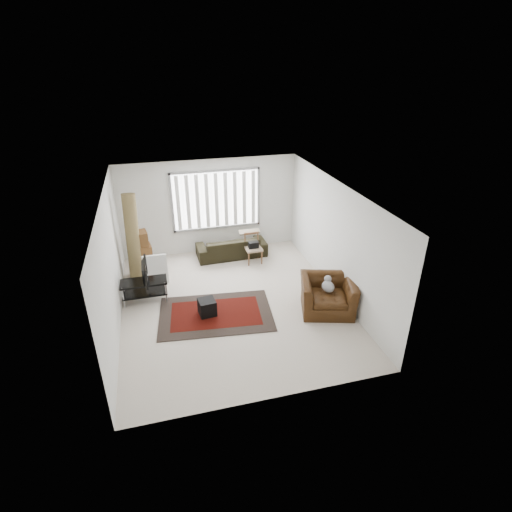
{
  "coord_description": "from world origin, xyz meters",
  "views": [
    {
      "loc": [
        -1.5,
        -7.7,
        5.17
      ],
      "look_at": [
        0.63,
        0.23,
        1.05
      ],
      "focal_mm": 28.0,
      "sensor_mm": 36.0,
      "label": 1
    }
  ],
  "objects_px": {
    "side_chair": "(253,247)",
    "moving_boxes": "(142,255)",
    "armchair": "(328,293)",
    "sofa": "(231,244)",
    "tv_stand": "(144,287)"
  },
  "relations": [
    {
      "from": "sofa",
      "to": "armchair",
      "type": "xyz_separation_m",
      "value": [
        1.52,
        -3.24,
        0.07
      ]
    },
    {
      "from": "side_chair",
      "to": "armchair",
      "type": "xyz_separation_m",
      "value": [
        1.01,
        -2.73,
        -0.01
      ]
    },
    {
      "from": "side_chair",
      "to": "sofa",
      "type": "bearing_deg",
      "value": 133.57
    },
    {
      "from": "sofa",
      "to": "side_chair",
      "type": "relative_size",
      "value": 2.38
    },
    {
      "from": "moving_boxes",
      "to": "side_chair",
      "type": "bearing_deg",
      "value": -0.33
    },
    {
      "from": "tv_stand",
      "to": "armchair",
      "type": "relative_size",
      "value": 0.73
    },
    {
      "from": "side_chair",
      "to": "moving_boxes",
      "type": "bearing_deg",
      "value": 178.3
    },
    {
      "from": "moving_boxes",
      "to": "armchair",
      "type": "bearing_deg",
      "value": -34.7
    },
    {
      "from": "sofa",
      "to": "side_chair",
      "type": "height_order",
      "value": "side_chair"
    },
    {
      "from": "tv_stand",
      "to": "moving_boxes",
      "type": "height_order",
      "value": "moving_boxes"
    },
    {
      "from": "tv_stand",
      "to": "sofa",
      "type": "bearing_deg",
      "value": 36.18
    },
    {
      "from": "moving_boxes",
      "to": "armchair",
      "type": "relative_size",
      "value": 0.84
    },
    {
      "from": "sofa",
      "to": "moving_boxes",
      "type": "bearing_deg",
      "value": 9.83
    },
    {
      "from": "moving_boxes",
      "to": "sofa",
      "type": "bearing_deg",
      "value": 11.41
    },
    {
      "from": "tv_stand",
      "to": "side_chair",
      "type": "bearing_deg",
      "value": 23.36
    }
  ]
}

